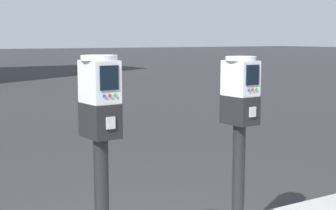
{
  "coord_description": "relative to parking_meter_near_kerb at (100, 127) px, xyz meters",
  "views": [
    {
      "loc": [
        -1.61,
        -2.88,
        1.61
      ],
      "look_at": [
        0.12,
        -0.08,
        1.17
      ],
      "focal_mm": 53.29,
      "sensor_mm": 36.0,
      "label": 1
    }
  ],
  "objects": [
    {
      "name": "parking_meter_twin_adjacent",
      "position": [
        1.07,
        -0.0,
        -0.02
      ],
      "size": [
        0.23,
        0.26,
        1.35
      ],
      "rotation": [
        0.0,
        0.0,
        -1.5
      ],
      "color": "black",
      "rests_on": "sidewalk_slab"
    },
    {
      "name": "parking_meter_near_kerb",
      "position": [
        0.0,
        0.0,
        0.0
      ],
      "size": [
        0.23,
        0.26,
        1.38
      ],
      "rotation": [
        0.0,
        0.0,
        -1.5
      ],
      "color": "black",
      "rests_on": "sidewalk_slab"
    }
  ]
}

